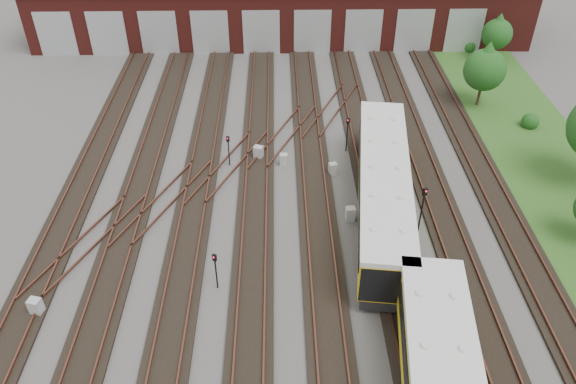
{
  "coord_description": "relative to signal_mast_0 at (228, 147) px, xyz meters",
  "views": [
    {
      "loc": [
        -0.44,
        -19.21,
        23.05
      ],
      "look_at": [
        0.11,
        8.41,
        2.0
      ],
      "focal_mm": 35.0,
      "sensor_mm": 36.0,
      "label": 1
    }
  ],
  "objects": [
    {
      "name": "relay_cabinet_1",
      "position": [
        2.07,
        0.8,
        -1.05
      ],
      "size": [
        0.77,
        0.71,
        1.05
      ],
      "primitive_type": "cube",
      "rotation": [
        0.0,
        0.0,
        -0.36
      ],
      "color": "#ABAEB0",
      "rests_on": "ground"
    },
    {
      "name": "signal_mast_0",
      "position": [
        0.0,
        0.0,
        0.0
      ],
      "size": [
        0.24,
        0.23,
        2.43
      ],
      "rotation": [
        0.0,
        0.0,
        -0.26
      ],
      "color": "black",
      "rests_on": "ground"
    },
    {
      "name": "track_network",
      "position": [
        3.83,
        -13.74,
        -1.46
      ],
      "size": [
        30.4,
        70.0,
        0.33
      ],
      "color": "black",
      "rests_on": "ground"
    },
    {
      "name": "signal_mast_1",
      "position": [
        0.09,
        -11.96,
        0.05
      ],
      "size": [
        0.25,
        0.24,
        2.51
      ],
      "rotation": [
        0.0,
        0.0,
        -0.39
      ],
      "color": "black",
      "rests_on": "ground"
    },
    {
      "name": "grass_verge",
      "position": [
        22.99,
        -4.32,
        -1.55
      ],
      "size": [
        8.0,
        55.0,
        0.05
      ],
      "primitive_type": "cube",
      "color": "#224D19",
      "rests_on": "ground"
    },
    {
      "name": "tree_1",
      "position": [
        24.48,
        17.6,
        1.47
      ],
      "size": [
        2.86,
        2.86,
        4.73
      ],
      "color": "#372718",
      "rests_on": "ground"
    },
    {
      "name": "tree_0",
      "position": [
        20.48,
        8.61,
        2.07
      ],
      "size": [
        3.42,
        3.42,
        5.68
      ],
      "color": "#372718",
      "rests_on": "ground"
    },
    {
      "name": "bush_2",
      "position": [
        22.89,
        20.02,
        -0.87
      ],
      "size": [
        1.41,
        1.41,
        1.41
      ],
      "primitive_type": "sphere",
      "color": "#134413",
      "rests_on": "ground"
    },
    {
      "name": "relay_cabinet_3",
      "position": [
        7.33,
        -1.26,
        -1.12
      ],
      "size": [
        0.63,
        0.56,
        0.9
      ],
      "primitive_type": "cube",
      "rotation": [
        0.0,
        0.0,
        0.23
      ],
      "color": "#ABAEB0",
      "rests_on": "ground"
    },
    {
      "name": "maintenance_shed",
      "position": [
        3.98,
        25.65,
        1.63
      ],
      "size": [
        51.0,
        12.5,
        6.35
      ],
      "color": "#591B16",
      "rests_on": "ground"
    },
    {
      "name": "relay_cabinet_2",
      "position": [
        3.9,
        -0.03,
        -1.12
      ],
      "size": [
        0.56,
        0.47,
        0.9
      ],
      "primitive_type": "cube",
      "rotation": [
        0.0,
        0.0,
        -0.04
      ],
      "color": "#ABAEB0",
      "rests_on": "ground"
    },
    {
      "name": "signal_mast_3",
      "position": [
        12.13,
        -7.48,
        0.55
      ],
      "size": [
        0.29,
        0.28,
        3.34
      ],
      "rotation": [
        0.0,
        0.0,
        0.33
      ],
      "color": "black",
      "rests_on": "ground"
    },
    {
      "name": "signal_mast_2",
      "position": [
        8.6,
        1.71,
        0.23
      ],
      "size": [
        0.26,
        0.25,
        2.82
      ],
      "rotation": [
        0.0,
        0.0,
        -0.39
      ],
      "color": "black",
      "rests_on": "ground"
    },
    {
      "name": "relay_cabinet_4",
      "position": [
        8.03,
        -6.29,
        -1.09
      ],
      "size": [
        0.61,
        0.52,
        0.97
      ],
      "primitive_type": "cube",
      "rotation": [
        0.0,
        0.0,
        0.07
      ],
      "color": "#ABAEB0",
      "rests_on": "ground"
    },
    {
      "name": "bush_1",
      "position": [
        23.61,
        4.95,
        -0.89
      ],
      "size": [
        1.36,
        1.36,
        1.36
      ],
      "primitive_type": "sphere",
      "color": "#134413",
      "rests_on": "ground"
    },
    {
      "name": "relay_cabinet_0",
      "position": [
        -9.23,
        -13.63,
        -1.05
      ],
      "size": [
        0.74,
        0.66,
        1.05
      ],
      "primitive_type": "cube",
      "rotation": [
        0.0,
        0.0,
        -0.25
      ],
      "color": "#ABAEB0",
      "rests_on": "ground"
    },
    {
      "name": "ground",
      "position": [
        3.99,
        -14.32,
        -1.57
      ],
      "size": [
        120.0,
        120.0,
        0.0
      ],
      "primitive_type": "plane",
      "color": "#4B4845",
      "rests_on": "ground"
    }
  ]
}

